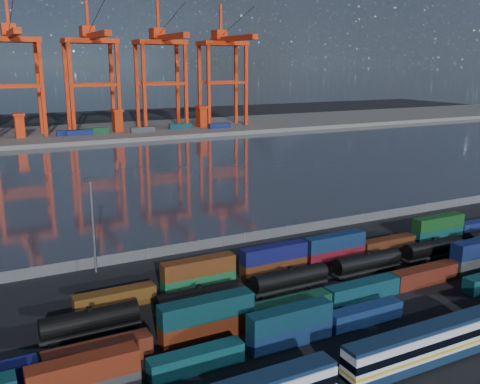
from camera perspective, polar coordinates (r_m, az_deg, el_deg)
name	(u,v)px	position (r m, az deg, el deg)	size (l,w,h in m)	color
ground	(329,295)	(85.52, 9.45, -10.76)	(700.00, 700.00, 0.00)	black
harbor_water	(134,174)	(177.02, -11.24, 1.91)	(700.00, 700.00, 0.00)	#2C3340
far_quay	(73,134)	(278.10, -17.41, 5.93)	(700.00, 70.00, 2.00)	#514F4C
passenger_train	(427,345)	(69.30, 19.32, -15.19)	(75.55, 2.91, 4.99)	silver
container_row_south	(388,303)	(79.55, 15.53, -11.32)	(139.61, 2.35, 5.02)	#414446
container_row_mid	(375,284)	(85.86, 14.22, -9.47)	(141.23, 2.59, 5.52)	#45484A
container_row_north	(325,252)	(96.92, 9.02, -6.39)	(142.11, 2.44, 5.20)	navy
tanker_string	(367,262)	(94.07, 13.41, -7.31)	(106.18, 2.83, 4.05)	black
waterfront_fence	(245,238)	(107.21, 0.49, -4.90)	(160.12, 0.12, 2.20)	#595B5E
yard_light_mast	(93,220)	(93.23, -15.45, -2.92)	(1.60, 0.40, 16.60)	slate
gantry_cranes	(53,52)	(268.21, -19.36, 13.93)	(200.19, 48.36, 65.49)	red
quay_containers	(54,134)	(261.86, -19.24, 5.86)	(172.58, 10.99, 2.60)	navy
straddle_carriers	(70,122)	(267.12, -17.65, 7.10)	(140.00, 7.00, 11.10)	red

